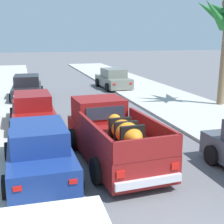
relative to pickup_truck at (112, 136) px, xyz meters
The scene contains 8 objects.
sidewalk_right 8.45m from the pickup_truck, 43.82° to the left, with size 4.80×60.00×0.12m, color #B2AFA8.
curb_left 6.85m from the pickup_truck, 121.09° to the left, with size 0.16×60.00×0.10m, color silver.
curb_right 7.77m from the pickup_truck, 48.96° to the left, with size 0.16×60.00×0.10m, color silver.
pickup_truck is the anchor object (origin of this frame).
car_left_near 11.72m from the pickup_truck, 102.00° to the left, with size 2.19×4.33×1.54m.
car_left_mid 5.30m from the pickup_truck, 116.17° to the left, with size 2.06×4.28×1.54m.
car_left_far 14.68m from the pickup_truck, 73.74° to the left, with size 2.18×4.32×1.54m.
car_right_far 2.43m from the pickup_truck, 166.87° to the right, with size 2.07×4.28×1.54m.
Camera 1 is at (-3.48, -3.34, 3.98)m, focal length 50.94 mm.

